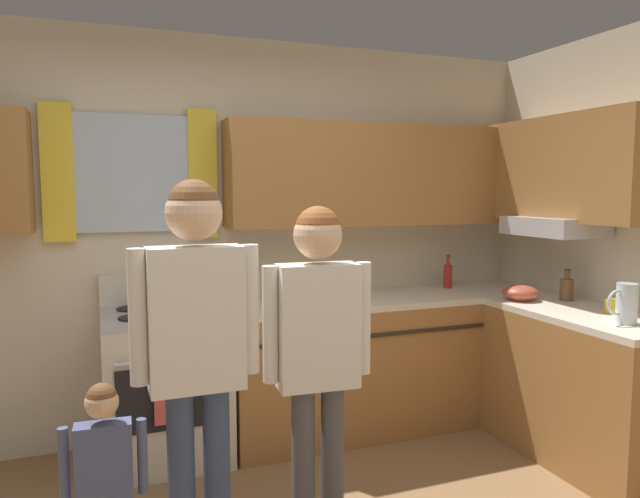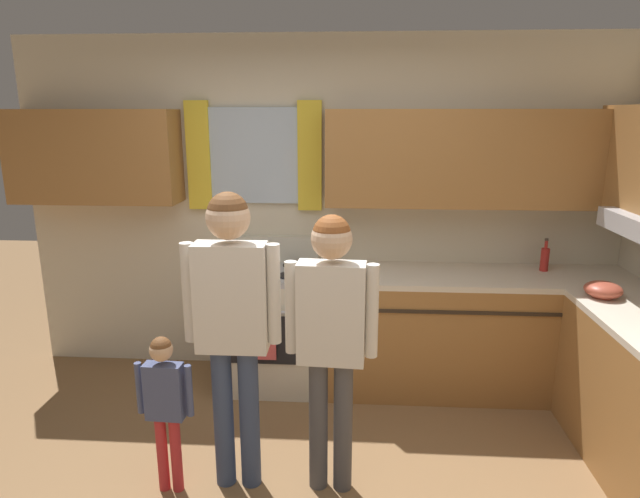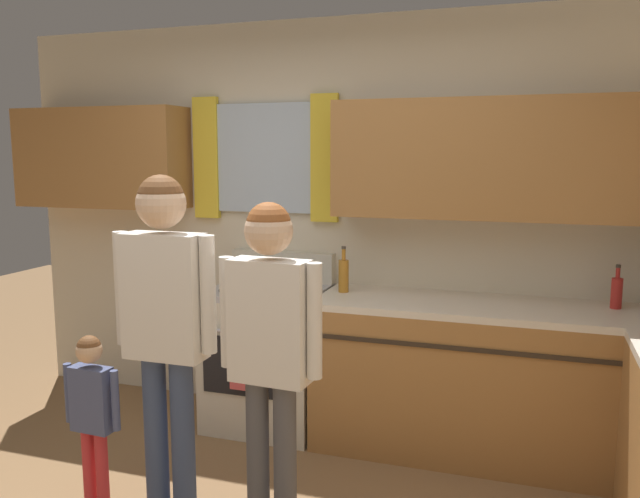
# 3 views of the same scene
# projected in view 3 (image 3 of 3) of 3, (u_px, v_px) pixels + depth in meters

# --- Properties ---
(back_wall_unit) EXTENTS (4.60, 0.42, 2.60)m
(back_wall_unit) POSITION_uv_depth(u_px,v_px,m) (342.00, 198.00, 4.14)
(back_wall_unit) COLOR beige
(back_wall_unit) RESTS_ON ground
(kitchen_counter_run) EXTENTS (2.28, 1.80, 0.90)m
(kitchen_counter_run) POSITION_uv_depth(u_px,v_px,m) (568.00, 409.00, 3.31)
(kitchen_counter_run) COLOR #9E6B38
(kitchen_counter_run) RESTS_ON ground
(stove_oven) EXTENTS (0.71, 0.67, 1.10)m
(stove_oven) POSITION_uv_depth(u_px,v_px,m) (268.00, 354.00, 4.16)
(stove_oven) COLOR beige
(stove_oven) RESTS_ON ground
(bottle_oil_amber) EXTENTS (0.06, 0.06, 0.29)m
(bottle_oil_amber) POSITION_uv_depth(u_px,v_px,m) (344.00, 275.00, 3.98)
(bottle_oil_amber) COLOR #B27223
(bottle_oil_amber) RESTS_ON kitchen_counter_run
(bottle_sauce_red) EXTENTS (0.06, 0.06, 0.25)m
(bottle_sauce_red) POSITION_uv_depth(u_px,v_px,m) (617.00, 292.00, 3.56)
(bottle_sauce_red) COLOR red
(bottle_sauce_red) RESTS_ON kitchen_counter_run
(adult_holding_child) EXTENTS (0.51, 0.22, 1.66)m
(adult_holding_child) POSITION_uv_depth(u_px,v_px,m) (165.00, 310.00, 2.95)
(adult_holding_child) COLOR #38476B
(adult_holding_child) RESTS_ON ground
(adult_in_plaid) EXTENTS (0.48, 0.21, 1.55)m
(adult_in_plaid) POSITION_uv_depth(u_px,v_px,m) (270.00, 334.00, 2.80)
(adult_in_plaid) COLOR #4C4C51
(adult_in_plaid) RESTS_ON ground
(small_child) EXTENTS (0.31, 0.12, 0.91)m
(small_child) POSITION_uv_depth(u_px,v_px,m) (92.00, 405.00, 3.05)
(small_child) COLOR red
(small_child) RESTS_ON ground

